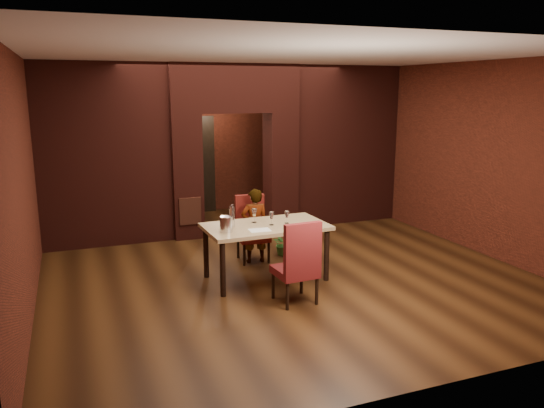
% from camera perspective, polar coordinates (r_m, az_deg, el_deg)
% --- Properties ---
extents(floor, '(8.00, 8.00, 0.00)m').
position_cam_1_polar(floor, '(8.64, -0.01, -6.20)').
color(floor, '#402510').
rests_on(floor, ground).
extents(ceiling, '(7.00, 8.00, 0.04)m').
position_cam_1_polar(ceiling, '(8.21, -0.01, 15.49)').
color(ceiling, silver).
rests_on(ceiling, ground).
extents(wall_back, '(7.00, 0.04, 3.20)m').
position_cam_1_polar(wall_back, '(12.07, -6.88, 6.77)').
color(wall_back, maroon).
rests_on(wall_back, ground).
extents(wall_front, '(7.00, 0.04, 3.20)m').
position_cam_1_polar(wall_front, '(4.83, 17.29, -1.94)').
color(wall_front, maroon).
rests_on(wall_front, ground).
extents(wall_left, '(0.04, 8.00, 3.20)m').
position_cam_1_polar(wall_left, '(7.76, -24.95, 2.68)').
color(wall_left, maroon).
rests_on(wall_left, ground).
extents(wall_right, '(0.04, 8.00, 3.20)m').
position_cam_1_polar(wall_right, '(10.07, 19.01, 5.11)').
color(wall_right, maroon).
rests_on(wall_right, ground).
extents(pillar_left, '(0.55, 0.55, 2.30)m').
position_cam_1_polar(pillar_left, '(9.98, -9.27, 2.95)').
color(pillar_left, maroon).
rests_on(pillar_left, ground).
extents(pillar_right, '(0.55, 0.55, 2.30)m').
position_cam_1_polar(pillar_right, '(10.53, 0.92, 3.59)').
color(pillar_right, maroon).
rests_on(pillar_right, ground).
extents(lintel, '(2.45, 0.55, 0.90)m').
position_cam_1_polar(lintel, '(10.09, -4.18, 12.30)').
color(lintel, maroon).
rests_on(lintel, ground).
extents(wing_wall_left, '(2.28, 0.35, 3.20)m').
position_cam_1_polar(wing_wall_left, '(9.74, -17.54, 4.99)').
color(wing_wall_left, maroon).
rests_on(wing_wall_left, ground).
extents(wing_wall_right, '(2.28, 0.35, 3.20)m').
position_cam_1_polar(wing_wall_right, '(11.07, 7.76, 6.25)').
color(wing_wall_right, maroon).
rests_on(wing_wall_right, ground).
extents(vent_panel, '(0.40, 0.03, 0.50)m').
position_cam_1_polar(vent_panel, '(9.81, -8.79, -0.76)').
color(vent_panel, '#9A462C').
rests_on(vent_panel, ground).
extents(rear_door, '(0.90, 0.08, 2.10)m').
position_cam_1_polar(rear_door, '(11.99, -8.60, 4.03)').
color(rear_door, black).
rests_on(rear_door, ground).
extents(rear_door_frame, '(1.02, 0.04, 2.22)m').
position_cam_1_polar(rear_door_frame, '(11.95, -8.56, 4.01)').
color(rear_door_frame, black).
rests_on(rear_door_frame, ground).
extents(dining_table, '(1.78, 1.04, 0.82)m').
position_cam_1_polar(dining_table, '(7.77, -0.67, -5.18)').
color(dining_table, tan).
rests_on(dining_table, ground).
extents(chair_far, '(0.51, 0.51, 1.06)m').
position_cam_1_polar(chair_far, '(8.55, -2.05, -2.71)').
color(chair_far, maroon).
rests_on(chair_far, ground).
extents(chair_near, '(0.54, 0.54, 1.11)m').
position_cam_1_polar(chair_near, '(6.91, 2.48, -6.14)').
color(chair_near, maroon).
rests_on(chair_near, ground).
extents(person_seated, '(0.47, 0.34, 1.20)m').
position_cam_1_polar(person_seated, '(8.47, -1.88, -2.35)').
color(person_seated, silver).
rests_on(person_seated, ground).
extents(wine_glass_a, '(0.08, 0.08, 0.21)m').
position_cam_1_polar(wine_glass_a, '(7.76, -1.93, -1.27)').
color(wine_glass_a, white).
rests_on(wine_glass_a, dining_table).
extents(wine_glass_b, '(0.08, 0.08, 0.19)m').
position_cam_1_polar(wine_glass_b, '(7.62, -0.06, -1.57)').
color(wine_glass_b, white).
rests_on(wine_glass_b, dining_table).
extents(wine_glass_c, '(0.07, 0.07, 0.18)m').
position_cam_1_polar(wine_glass_c, '(7.72, 1.60, -1.43)').
color(wine_glass_c, white).
rests_on(wine_glass_c, dining_table).
extents(tasting_sheet, '(0.31, 0.24, 0.00)m').
position_cam_1_polar(tasting_sheet, '(7.36, -1.33, -2.82)').
color(tasting_sheet, white).
rests_on(tasting_sheet, dining_table).
extents(wine_bucket, '(0.18, 0.18, 0.22)m').
position_cam_1_polar(wine_bucket, '(7.28, -4.95, -2.18)').
color(wine_bucket, silver).
rests_on(wine_bucket, dining_table).
extents(water_bottle, '(0.07, 0.07, 0.32)m').
position_cam_1_polar(water_bottle, '(7.53, -4.33, -1.29)').
color(water_bottle, white).
rests_on(water_bottle, dining_table).
extents(potted_plant, '(0.43, 0.41, 0.39)m').
position_cam_1_polar(potted_plant, '(8.93, 1.19, -4.29)').
color(potted_plant, '#336826').
rests_on(potted_plant, ground).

